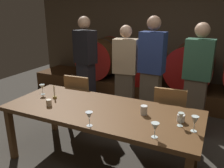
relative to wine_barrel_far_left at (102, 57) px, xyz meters
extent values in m
cube|color=brown|center=(1.46, 0.55, 0.42)|extent=(6.73, 0.24, 2.40)
cube|color=#4C2D16|center=(1.46, 0.00, -0.60)|extent=(6.06, 0.90, 0.36)
cylinder|color=#513319|center=(0.00, 0.00, 0.00)|extent=(0.85, 0.85, 0.85)
cylinder|color=#B21C16|center=(0.00, -0.44, 0.00)|extent=(0.86, 0.03, 0.86)
cylinder|color=#B21C16|center=(0.00, 0.44, 0.00)|extent=(0.86, 0.03, 0.86)
cylinder|color=#2D2D33|center=(0.00, 0.00, 0.00)|extent=(0.85, 0.04, 0.85)
cylinder|color=brown|center=(0.97, 0.00, 0.00)|extent=(0.85, 0.85, 0.85)
cylinder|color=maroon|center=(0.97, -0.44, 0.00)|extent=(0.86, 0.03, 0.86)
cylinder|color=maroon|center=(0.97, 0.44, 0.00)|extent=(0.86, 0.03, 0.86)
cylinder|color=#2D2D33|center=(0.97, 0.00, 0.00)|extent=(0.85, 0.04, 0.85)
cylinder|color=#513319|center=(1.93, 0.00, 0.00)|extent=(0.85, 0.85, 0.85)
cylinder|color=#9E1411|center=(1.93, -0.44, 0.00)|extent=(0.86, 0.03, 0.86)
cylinder|color=#9E1411|center=(1.93, 0.44, 0.00)|extent=(0.86, 0.03, 0.86)
cylinder|color=#2D2D33|center=(1.93, 0.00, 0.00)|extent=(0.85, 0.04, 0.85)
cube|color=brown|center=(1.25, -2.40, -0.09)|extent=(2.28, 0.94, 0.05)
cube|color=brown|center=(0.19, -2.80, -0.45)|extent=(0.07, 0.07, 0.67)
cube|color=brown|center=(0.19, -1.99, -0.45)|extent=(0.07, 0.07, 0.67)
cube|color=brown|center=(2.31, -1.99, -0.45)|extent=(0.07, 0.07, 0.67)
cube|color=olive|center=(0.53, -1.66, -0.34)|extent=(0.42, 0.42, 0.04)
cube|color=olive|center=(0.54, -1.84, -0.11)|extent=(0.40, 0.06, 0.42)
cube|color=olive|center=(0.68, -1.48, -0.57)|extent=(0.05, 0.05, 0.42)
cube|color=olive|center=(0.35, -1.50, -0.57)|extent=(0.05, 0.05, 0.42)
cube|color=olive|center=(0.70, -1.82, -0.57)|extent=(0.05, 0.05, 0.42)
cube|color=olive|center=(0.37, -1.84, -0.57)|extent=(0.05, 0.05, 0.42)
cube|color=olive|center=(1.91, -1.62, -0.34)|extent=(0.43, 0.43, 0.04)
cube|color=olive|center=(1.92, -1.80, -0.11)|extent=(0.40, 0.07, 0.42)
cube|color=olive|center=(2.06, -1.44, -0.57)|extent=(0.05, 0.05, 0.42)
cube|color=olive|center=(1.73, -1.47, -0.57)|extent=(0.05, 0.05, 0.42)
cube|color=olive|center=(2.09, -1.78, -0.57)|extent=(0.05, 0.05, 0.42)
cube|color=olive|center=(1.75, -1.81, -0.57)|extent=(0.05, 0.05, 0.42)
cube|color=black|center=(0.24, -1.09, -0.33)|extent=(0.34, 0.27, 0.90)
cube|color=black|center=(0.24, -1.09, 0.41)|extent=(0.43, 0.33, 0.58)
sphere|color=#D8A884|center=(0.24, -1.09, 0.82)|extent=(0.22, 0.22, 0.22)
cube|color=brown|center=(1.04, -1.15, -0.37)|extent=(0.33, 0.24, 0.83)
cube|color=tan|center=(1.04, -1.15, 0.32)|extent=(0.41, 0.29, 0.55)
sphere|color=#D8A884|center=(1.04, -1.15, 0.71)|extent=(0.19, 0.19, 0.19)
cube|color=brown|center=(1.48, -1.14, -0.34)|extent=(0.31, 0.22, 0.88)
cube|color=navy|center=(1.48, -1.14, 0.41)|extent=(0.39, 0.26, 0.63)
sphere|color=tan|center=(1.48, -1.14, 0.85)|extent=(0.21, 0.21, 0.21)
cube|color=brown|center=(2.16, -1.19, -0.34)|extent=(0.31, 0.22, 0.88)
cube|color=#336047|center=(2.16, -1.19, 0.38)|extent=(0.39, 0.26, 0.56)
sphere|color=#D8A884|center=(2.16, -1.19, 0.78)|extent=(0.20, 0.20, 0.20)
cylinder|color=olive|center=(0.55, -2.35, -0.05)|extent=(0.05, 0.05, 0.02)
cylinder|color=#EDE5CC|center=(0.55, -2.35, 0.03)|extent=(0.02, 0.02, 0.13)
cone|color=yellow|center=(0.55, -2.35, 0.11)|extent=(0.01, 0.01, 0.02)
cylinder|color=silver|center=(0.31, -2.31, -0.06)|extent=(0.06, 0.06, 0.00)
cylinder|color=silver|center=(0.31, -2.31, -0.02)|extent=(0.01, 0.01, 0.07)
cone|color=silver|center=(0.31, -2.31, 0.05)|extent=(0.07, 0.07, 0.07)
cylinder|color=white|center=(1.34, -2.81, -0.06)|extent=(0.06, 0.06, 0.00)
cylinder|color=white|center=(1.34, -2.81, -0.02)|extent=(0.01, 0.01, 0.08)
cone|color=white|center=(1.34, -2.81, 0.05)|extent=(0.07, 0.07, 0.07)
cylinder|color=silver|center=(1.98, -2.74, -0.06)|extent=(0.06, 0.06, 0.00)
cylinder|color=silver|center=(1.98, -2.74, -0.03)|extent=(0.01, 0.01, 0.06)
cone|color=silver|center=(1.98, -2.74, 0.04)|extent=(0.08, 0.08, 0.08)
cylinder|color=silver|center=(2.15, -2.42, -0.06)|extent=(0.06, 0.06, 0.00)
cylinder|color=silver|center=(2.15, -2.42, -0.02)|extent=(0.01, 0.01, 0.07)
cone|color=silver|center=(2.15, -2.42, 0.04)|extent=(0.06, 0.06, 0.07)
cylinder|color=silver|center=(2.29, -2.48, -0.06)|extent=(0.06, 0.06, 0.00)
cylinder|color=silver|center=(2.29, -2.48, -0.03)|extent=(0.01, 0.01, 0.06)
cone|color=silver|center=(2.29, -2.48, 0.05)|extent=(0.07, 0.07, 0.09)
cylinder|color=beige|center=(0.64, -2.58, -0.02)|extent=(0.06, 0.06, 0.08)
cylinder|color=white|center=(1.74, -2.32, -0.01)|extent=(0.08, 0.08, 0.10)
cylinder|color=white|center=(2.14, -2.32, -0.02)|extent=(0.08, 0.08, 0.08)
camera|label=1|loc=(2.42, -4.56, 1.04)|focal=36.96mm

